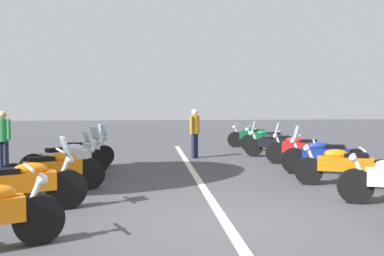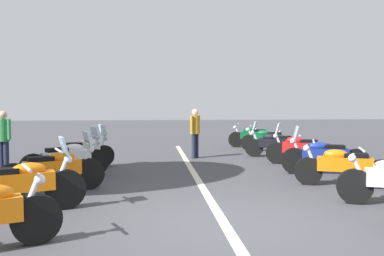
{
  "view_description": "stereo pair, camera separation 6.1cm",
  "coord_description": "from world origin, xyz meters",
  "px_view_note": "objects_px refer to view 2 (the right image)",
  "views": [
    {
      "loc": [
        -5.83,
        1.11,
        1.76
      ],
      "look_at": [
        4.97,
        0.0,
        1.13
      ],
      "focal_mm": 38.27,
      "sensor_mm": 36.0,
      "label": 1
    },
    {
      "loc": [
        -5.83,
        1.05,
        1.76
      ],
      "look_at": [
        4.97,
        0.0,
        1.13
      ],
      "focal_mm": 38.27,
      "sensor_mm": 36.0,
      "label": 2
    }
  ],
  "objects_px": {
    "motorcycle_right_row_4": "(300,149)",
    "motorcycle_right_row_6": "(268,140)",
    "motorcycle_right_row_3": "(324,156)",
    "motorcycle_right_row_2": "(343,166)",
    "bystander_1": "(195,129)",
    "motorcycle_left_row_4": "(81,152)",
    "motorcycle_right_row_5": "(275,144)",
    "bystander_0": "(3,136)",
    "motorcycle_right_row_7": "(253,136)",
    "motorcycle_left_row_3": "(67,159)",
    "motorcycle_left_row_2": "(54,170)",
    "motorcycle_left_row_1": "(19,185)"
  },
  "relations": [
    {
      "from": "motorcycle_right_row_4",
      "to": "motorcycle_right_row_6",
      "type": "height_order",
      "value": "motorcycle_right_row_4"
    },
    {
      "from": "motorcycle_right_row_3",
      "to": "motorcycle_right_row_6",
      "type": "relative_size",
      "value": 1.08
    },
    {
      "from": "motorcycle_right_row_2",
      "to": "bystander_1",
      "type": "relative_size",
      "value": 1.24
    },
    {
      "from": "motorcycle_left_row_4",
      "to": "bystander_1",
      "type": "distance_m",
      "value": 3.86
    },
    {
      "from": "motorcycle_right_row_2",
      "to": "motorcycle_right_row_4",
      "type": "bearing_deg",
      "value": -72.75
    },
    {
      "from": "motorcycle_right_row_5",
      "to": "motorcycle_right_row_6",
      "type": "relative_size",
      "value": 0.99
    },
    {
      "from": "motorcycle_right_row_2",
      "to": "bystander_0",
      "type": "distance_m",
      "value": 8.51
    },
    {
      "from": "motorcycle_right_row_7",
      "to": "bystander_0",
      "type": "distance_m",
      "value": 9.49
    },
    {
      "from": "motorcycle_left_row_3",
      "to": "motorcycle_right_row_5",
      "type": "height_order",
      "value": "motorcycle_left_row_3"
    },
    {
      "from": "motorcycle_right_row_6",
      "to": "bystander_1",
      "type": "distance_m",
      "value": 3.3
    },
    {
      "from": "motorcycle_left_row_2",
      "to": "motorcycle_right_row_7",
      "type": "relative_size",
      "value": 0.96
    },
    {
      "from": "motorcycle_left_row_4",
      "to": "motorcycle_left_row_3",
      "type": "bearing_deg",
      "value": -124.25
    },
    {
      "from": "motorcycle_left_row_2",
      "to": "motorcycle_right_row_7",
      "type": "xyz_separation_m",
      "value": [
        8.01,
        -6.04,
        -0.01
      ]
    },
    {
      "from": "motorcycle_left_row_3",
      "to": "motorcycle_right_row_2",
      "type": "xyz_separation_m",
      "value": [
        -1.59,
        -6.08,
        -0.02
      ]
    },
    {
      "from": "motorcycle_left_row_4",
      "to": "motorcycle_right_row_5",
      "type": "bearing_deg",
      "value": -14.97
    },
    {
      "from": "motorcycle_left_row_2",
      "to": "motorcycle_right_row_4",
      "type": "xyz_separation_m",
      "value": [
        3.2,
        -6.21,
        -0.0
      ]
    },
    {
      "from": "motorcycle_left_row_4",
      "to": "bystander_1",
      "type": "height_order",
      "value": "bystander_1"
    },
    {
      "from": "motorcycle_right_row_5",
      "to": "motorcycle_right_row_7",
      "type": "relative_size",
      "value": 0.94
    },
    {
      "from": "motorcycle_left_row_1",
      "to": "motorcycle_left_row_4",
      "type": "bearing_deg",
      "value": 66.26
    },
    {
      "from": "bystander_1",
      "to": "motorcycle_right_row_2",
      "type": "bearing_deg",
      "value": -26.58
    },
    {
      "from": "bystander_0",
      "to": "bystander_1",
      "type": "height_order",
      "value": "bystander_1"
    },
    {
      "from": "motorcycle_right_row_3",
      "to": "motorcycle_right_row_4",
      "type": "xyz_separation_m",
      "value": [
        1.68,
        -0.01,
        -0.01
      ]
    },
    {
      "from": "motorcycle_right_row_7",
      "to": "motorcycle_right_row_3",
      "type": "bearing_deg",
      "value": 108.11
    },
    {
      "from": "motorcycle_left_row_2",
      "to": "motorcycle_right_row_7",
      "type": "height_order",
      "value": "motorcycle_left_row_2"
    },
    {
      "from": "motorcycle_right_row_5",
      "to": "motorcycle_right_row_6",
      "type": "height_order",
      "value": "motorcycle_right_row_5"
    },
    {
      "from": "bystander_0",
      "to": "bystander_1",
      "type": "distance_m",
      "value": 5.7
    },
    {
      "from": "motorcycle_left_row_2",
      "to": "bystander_1",
      "type": "height_order",
      "value": "bystander_1"
    },
    {
      "from": "motorcycle_right_row_5",
      "to": "bystander_1",
      "type": "distance_m",
      "value": 2.69
    },
    {
      "from": "motorcycle_left_row_3",
      "to": "motorcycle_left_row_4",
      "type": "relative_size",
      "value": 1.07
    },
    {
      "from": "motorcycle_left_row_1",
      "to": "bystander_0",
      "type": "xyz_separation_m",
      "value": [
        4.5,
        1.81,
        0.44
      ]
    },
    {
      "from": "motorcycle_left_row_4",
      "to": "motorcycle_right_row_3",
      "type": "relative_size",
      "value": 0.85
    },
    {
      "from": "motorcycle_left_row_1",
      "to": "bystander_1",
      "type": "xyz_separation_m",
      "value": [
        6.55,
        -3.51,
        0.46
      ]
    },
    {
      "from": "motorcycle_right_row_4",
      "to": "motorcycle_right_row_5",
      "type": "height_order",
      "value": "motorcycle_right_row_4"
    },
    {
      "from": "bystander_0",
      "to": "motorcycle_right_row_5",
      "type": "bearing_deg",
      "value": -45.63
    },
    {
      "from": "motorcycle_left_row_2",
      "to": "motorcycle_right_row_3",
      "type": "bearing_deg",
      "value": -11.17
    },
    {
      "from": "motorcycle_left_row_2",
      "to": "motorcycle_left_row_4",
      "type": "distance_m",
      "value": 3.12
    },
    {
      "from": "motorcycle_right_row_6",
      "to": "motorcycle_right_row_7",
      "type": "bearing_deg",
      "value": -59.37
    },
    {
      "from": "motorcycle_left_row_1",
      "to": "motorcycle_right_row_3",
      "type": "xyz_separation_m",
      "value": [
        3.06,
        -6.38,
        -0.0
      ]
    },
    {
      "from": "motorcycle_left_row_1",
      "to": "motorcycle_right_row_3",
      "type": "relative_size",
      "value": 0.98
    },
    {
      "from": "motorcycle_right_row_4",
      "to": "bystander_0",
      "type": "height_order",
      "value": "bystander_0"
    },
    {
      "from": "motorcycle_right_row_6",
      "to": "motorcycle_right_row_7",
      "type": "xyz_separation_m",
      "value": [
        1.47,
        0.18,
        0.01
      ]
    },
    {
      "from": "motorcycle_right_row_2",
      "to": "motorcycle_left_row_3",
      "type": "bearing_deg",
      "value": 6.25
    },
    {
      "from": "bystander_0",
      "to": "motorcycle_left_row_3",
      "type": "bearing_deg",
      "value": -93.61
    },
    {
      "from": "motorcycle_left_row_2",
      "to": "motorcycle_left_row_4",
      "type": "xyz_separation_m",
      "value": [
        3.12,
        0.0,
        -0.01
      ]
    },
    {
      "from": "motorcycle_right_row_2",
      "to": "motorcycle_right_row_4",
      "type": "relative_size",
      "value": 1.07
    },
    {
      "from": "motorcycle_left_row_3",
      "to": "motorcycle_right_row_4",
      "type": "height_order",
      "value": "same"
    },
    {
      "from": "bystander_0",
      "to": "motorcycle_right_row_2",
      "type": "bearing_deg",
      "value": -79.18
    },
    {
      "from": "motorcycle_left_row_1",
      "to": "motorcycle_right_row_3",
      "type": "height_order",
      "value": "same"
    },
    {
      "from": "motorcycle_left_row_1",
      "to": "motorcycle_right_row_6",
      "type": "distance_m",
      "value": 10.3
    },
    {
      "from": "motorcycle_left_row_2",
      "to": "motorcycle_right_row_2",
      "type": "distance_m",
      "value": 6.01
    }
  ]
}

